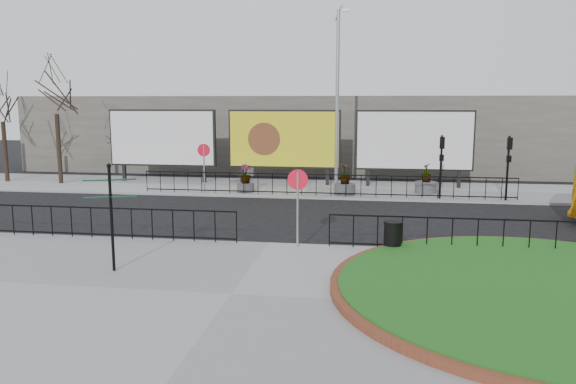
% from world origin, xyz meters
% --- Properties ---
extents(ground, '(90.00, 90.00, 0.00)m').
position_xyz_m(ground, '(0.00, 0.00, 0.00)').
color(ground, black).
rests_on(ground, ground).
extents(pavement_near, '(30.00, 10.00, 0.12)m').
position_xyz_m(pavement_near, '(0.00, -5.00, 0.06)').
color(pavement_near, gray).
rests_on(pavement_near, ground).
extents(pavement_far, '(44.00, 6.00, 0.12)m').
position_xyz_m(pavement_far, '(0.00, 12.00, 0.06)').
color(pavement_far, gray).
rests_on(pavement_far, ground).
extents(brick_edge, '(10.40, 10.40, 0.18)m').
position_xyz_m(brick_edge, '(7.50, -4.00, 0.21)').
color(brick_edge, brown).
rests_on(brick_edge, pavement_near).
extents(grass_lawn, '(10.00, 10.00, 0.22)m').
position_xyz_m(grass_lawn, '(7.50, -4.00, 0.23)').
color(grass_lawn, '#195316').
rests_on(grass_lawn, pavement_near).
extents(railing_near_left, '(10.00, 0.10, 1.10)m').
position_xyz_m(railing_near_left, '(-6.00, -0.30, 0.67)').
color(railing_near_left, black).
rests_on(railing_near_left, pavement_near).
extents(railing_near_right, '(9.00, 0.10, 1.10)m').
position_xyz_m(railing_near_right, '(6.50, -0.30, 0.67)').
color(railing_near_right, black).
rests_on(railing_near_right, pavement_near).
extents(railing_far, '(18.00, 0.10, 1.10)m').
position_xyz_m(railing_far, '(1.00, 9.30, 0.67)').
color(railing_far, black).
rests_on(railing_far, pavement_far).
extents(speed_sign_far, '(0.64, 0.07, 2.47)m').
position_xyz_m(speed_sign_far, '(-5.00, 9.40, 1.92)').
color(speed_sign_far, gray).
rests_on(speed_sign_far, pavement_far).
extents(speed_sign_near, '(0.64, 0.07, 2.47)m').
position_xyz_m(speed_sign_near, '(1.00, -0.40, 1.92)').
color(speed_sign_near, gray).
rests_on(speed_sign_near, pavement_near).
extents(billboard_left, '(6.20, 0.31, 4.10)m').
position_xyz_m(billboard_left, '(-8.50, 12.97, 2.60)').
color(billboard_left, black).
rests_on(billboard_left, pavement_far).
extents(billboard_mid, '(6.20, 0.31, 4.10)m').
position_xyz_m(billboard_mid, '(-1.50, 12.97, 2.60)').
color(billboard_mid, black).
rests_on(billboard_mid, pavement_far).
extents(billboard_right, '(6.20, 0.31, 4.10)m').
position_xyz_m(billboard_right, '(5.50, 12.97, 2.60)').
color(billboard_right, black).
rests_on(billboard_right, pavement_far).
extents(lamp_post, '(0.74, 0.18, 9.23)m').
position_xyz_m(lamp_post, '(1.51, 11.00, 4.83)').
color(lamp_post, gray).
rests_on(lamp_post, pavement_far).
extents(signal_pole_a, '(0.22, 0.26, 3.00)m').
position_xyz_m(signal_pole_a, '(6.50, 9.34, 2.10)').
color(signal_pole_a, black).
rests_on(signal_pole_a, pavement_far).
extents(signal_pole_b, '(0.22, 0.26, 3.00)m').
position_xyz_m(signal_pole_b, '(9.50, 9.34, 2.10)').
color(signal_pole_b, black).
rests_on(signal_pole_b, pavement_far).
extents(tree_left, '(2.00, 2.00, 7.00)m').
position_xyz_m(tree_left, '(-14.00, 11.50, 3.62)').
color(tree_left, '#2D2119').
rests_on(tree_left, pavement_far).
extents(tree_mid, '(2.00, 2.00, 6.20)m').
position_xyz_m(tree_mid, '(-17.50, 11.80, 3.22)').
color(tree_mid, '#2D2119').
rests_on(tree_mid, pavement_far).
extents(building_backdrop, '(40.00, 10.00, 5.00)m').
position_xyz_m(building_backdrop, '(0.00, 22.00, 2.50)').
color(building_backdrop, '#615E55').
rests_on(building_backdrop, ground).
extents(fingerpost_sign, '(1.34, 0.69, 2.94)m').
position_xyz_m(fingerpost_sign, '(-3.62, -3.64, 1.89)').
color(fingerpost_sign, black).
rests_on(fingerpost_sign, pavement_near).
extents(litter_bin, '(0.58, 0.58, 0.96)m').
position_xyz_m(litter_bin, '(3.95, -0.60, 0.60)').
color(litter_bin, black).
rests_on(litter_bin, pavement_near).
extents(planter_a, '(0.87, 0.87, 1.42)m').
position_xyz_m(planter_a, '(-3.01, 9.95, 0.66)').
color(planter_a, '#4C4C4F').
rests_on(planter_a, pavement_far).
extents(planter_b, '(1.04, 1.04, 1.53)m').
position_xyz_m(planter_b, '(2.00, 9.89, 0.65)').
color(planter_b, '#4C4C4F').
rests_on(planter_b, pavement_far).
extents(planter_c, '(1.08, 1.08, 1.50)m').
position_xyz_m(planter_c, '(6.00, 11.00, 0.61)').
color(planter_c, '#4C4C4F').
rests_on(planter_c, pavement_far).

